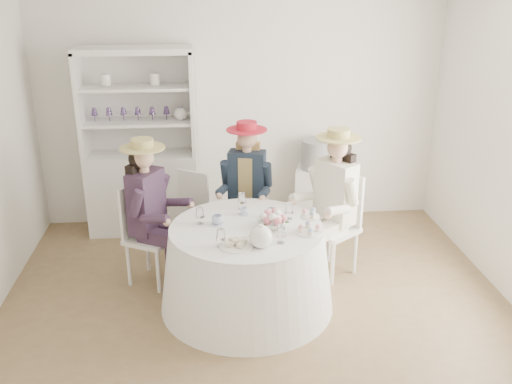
{
  "coord_description": "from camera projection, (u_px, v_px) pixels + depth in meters",
  "views": [
    {
      "loc": [
        -0.39,
        -4.27,
        2.76
      ],
      "look_at": [
        0.0,
        0.1,
        1.05
      ],
      "focal_mm": 40.0,
      "sensor_mm": 36.0,
      "label": 1
    }
  ],
  "objects": [
    {
      "name": "ground",
      "position": [
        257.0,
        307.0,
        5.0
      ],
      "size": [
        4.5,
        4.5,
        0.0
      ],
      "primitive_type": "plane",
      "color": "brown",
      "rests_on": "ground"
    },
    {
      "name": "wall_back",
      "position": [
        241.0,
        106.0,
        6.37
      ],
      "size": [
        4.5,
        0.0,
        4.5
      ],
      "primitive_type": "plane",
      "rotation": [
        1.57,
        0.0,
        0.0
      ],
      "color": "silver",
      "rests_on": "ground"
    },
    {
      "name": "wall_front",
      "position": [
        296.0,
        295.0,
        2.65
      ],
      "size": [
        4.5,
        0.0,
        4.5
      ],
      "primitive_type": "plane",
      "rotation": [
        -1.57,
        0.0,
        0.0
      ],
      "color": "silver",
      "rests_on": "ground"
    },
    {
      "name": "tea_table",
      "position": [
        247.0,
        267.0,
        4.92
      ],
      "size": [
        1.5,
        1.5,
        0.75
      ],
      "rotation": [
        0.0,
        0.0,
        0.19
      ],
      "color": "white",
      "rests_on": "ground"
    },
    {
      "name": "hutch",
      "position": [
        142.0,
        168.0,
        6.28
      ],
      "size": [
        1.3,
        0.7,
        2.03
      ],
      "rotation": [
        0.0,
        0.0,
        -0.22
      ],
      "color": "silver",
      "rests_on": "ground"
    },
    {
      "name": "side_table",
      "position": [
        315.0,
        196.0,
        6.57
      ],
      "size": [
        0.52,
        0.52,
        0.66
      ],
      "primitive_type": "cube",
      "rotation": [
        0.0,
        0.0,
        -0.24
      ],
      "color": "silver",
      "rests_on": "ground"
    },
    {
      "name": "hatbox",
      "position": [
        316.0,
        155.0,
        6.39
      ],
      "size": [
        0.44,
        0.44,
        0.33
      ],
      "primitive_type": "cylinder",
      "rotation": [
        0.0,
        0.0,
        0.4
      ],
      "color": "black",
      "rests_on": "side_table"
    },
    {
      "name": "guest_left",
      "position": [
        149.0,
        204.0,
        5.15
      ],
      "size": [
        0.59,
        0.54,
        1.4
      ],
      "rotation": [
        0.0,
        0.0,
        1.08
      ],
      "color": "silver",
      "rests_on": "ground"
    },
    {
      "name": "guest_mid",
      "position": [
        247.0,
        182.0,
        5.68
      ],
      "size": [
        0.53,
        0.56,
        1.4
      ],
      "rotation": [
        0.0,
        0.0,
        -0.25
      ],
      "color": "silver",
      "rests_on": "ground"
    },
    {
      "name": "guest_right",
      "position": [
        334.0,
        195.0,
        5.28
      ],
      "size": [
        0.62,
        0.59,
        1.45
      ],
      "rotation": [
        0.0,
        0.0,
        -0.92
      ],
      "color": "silver",
      "rests_on": "ground"
    },
    {
      "name": "spare_chair",
      "position": [
        200.0,
        207.0,
        5.87
      ],
      "size": [
        0.51,
        0.51,
        0.9
      ],
      "rotation": [
        0.0,
        0.0,
        2.57
      ],
      "color": "silver",
      "rests_on": "ground"
    },
    {
      "name": "teacup_a",
      "position": [
        217.0,
        220.0,
        4.82
      ],
      "size": [
        0.1,
        0.1,
        0.07
      ],
      "primitive_type": "imported",
      "rotation": [
        0.0,
        0.0,
        -0.08
      ],
      "color": "white",
      "rests_on": "tea_table"
    },
    {
      "name": "teacup_b",
      "position": [
        243.0,
        212.0,
        5.01
      ],
      "size": [
        0.08,
        0.08,
        0.06
      ],
      "primitive_type": "imported",
      "rotation": [
        0.0,
        0.0,
        0.34
      ],
      "color": "white",
      "rests_on": "tea_table"
    },
    {
      "name": "teacup_c",
      "position": [
        272.0,
        214.0,
        4.95
      ],
      "size": [
        0.13,
        0.13,
        0.08
      ],
      "primitive_type": "imported",
      "rotation": [
        0.0,
        0.0,
        0.37
      ],
      "color": "white",
      "rests_on": "tea_table"
    },
    {
      "name": "flower_bowl",
      "position": [
        271.0,
        224.0,
        4.76
      ],
      "size": [
        0.28,
        0.28,
        0.06
      ],
      "primitive_type": "imported",
      "rotation": [
        0.0,
        0.0,
        -0.19
      ],
      "color": "white",
      "rests_on": "tea_table"
    },
    {
      "name": "flower_arrangement",
      "position": [
        273.0,
        218.0,
        4.74
      ],
      "size": [
        0.19,
        0.18,
        0.07
      ],
      "rotation": [
        0.0,
        0.0,
        0.21
      ],
      "color": "#DF6F7F",
      "rests_on": "tea_table"
    },
    {
      "name": "table_teapot",
      "position": [
        261.0,
        237.0,
        4.42
      ],
      "size": [
        0.26,
        0.18,
        0.19
      ],
      "rotation": [
        0.0,
        0.0,
        -0.41
      ],
      "color": "white",
      "rests_on": "tea_table"
    },
    {
      "name": "sandwich_plate",
      "position": [
        236.0,
        244.0,
        4.45
      ],
      "size": [
        0.27,
        0.27,
        0.06
      ],
      "rotation": [
        0.0,
        0.0,
        -0.25
      ],
      "color": "white",
      "rests_on": "tea_table"
    },
    {
      "name": "cupcake_stand",
      "position": [
        309.0,
        224.0,
        4.66
      ],
      "size": [
        0.22,
        0.22,
        0.2
      ],
      "rotation": [
        0.0,
        0.0,
        -0.26
      ],
      "color": "white",
      "rests_on": "tea_table"
    },
    {
      "name": "stemware_set",
      "position": [
        247.0,
        219.0,
        4.75
      ],
      "size": [
        0.85,
        0.82,
        0.15
      ],
      "color": "white",
      "rests_on": "tea_table"
    }
  ]
}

